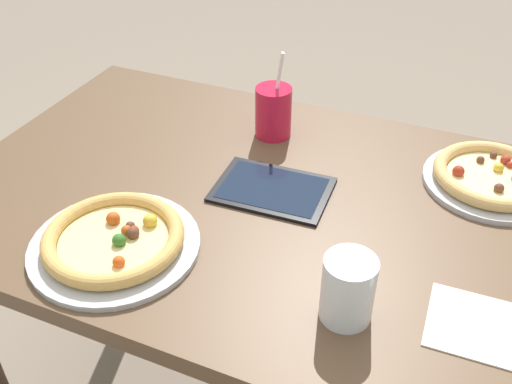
% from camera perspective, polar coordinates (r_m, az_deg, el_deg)
% --- Properties ---
extents(dining_table, '(1.29, 0.85, 0.75)m').
position_cam_1_polar(dining_table, '(1.30, -0.10, -4.20)').
color(dining_table, brown).
rests_on(dining_table, ground).
extents(pizza_near, '(0.32, 0.32, 0.04)m').
position_cam_1_polar(pizza_near, '(1.12, -13.60, -4.60)').
color(pizza_near, '#B7B7BC').
rests_on(pizza_near, dining_table).
extents(pizza_far, '(0.28, 0.28, 0.04)m').
position_cam_1_polar(pizza_far, '(1.35, 21.93, 1.36)').
color(pizza_far, '#B7B7BC').
rests_on(pizza_far, dining_table).
extents(drink_cup_colored, '(0.09, 0.09, 0.22)m').
position_cam_1_polar(drink_cup_colored, '(1.41, 1.70, 7.82)').
color(drink_cup_colored, red).
rests_on(drink_cup_colored, dining_table).
extents(water_cup_clear, '(0.09, 0.09, 0.12)m').
position_cam_1_polar(water_cup_clear, '(0.96, 8.91, -9.24)').
color(water_cup_clear, silver).
rests_on(water_cup_clear, dining_table).
extents(paper_napkin, '(0.16, 0.15, 0.00)m').
position_cam_1_polar(paper_napkin, '(1.03, 20.76, -12.09)').
color(paper_napkin, white).
rests_on(paper_napkin, dining_table).
extents(tablet, '(0.25, 0.18, 0.01)m').
position_cam_1_polar(tablet, '(1.24, 1.60, 0.26)').
color(tablet, black).
rests_on(tablet, dining_table).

